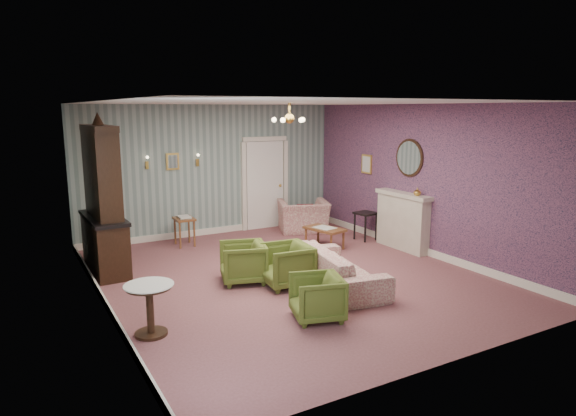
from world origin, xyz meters
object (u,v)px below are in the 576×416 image
sofa_chintz (340,261)px  wingback_chair (303,211)px  dresser (102,195)px  pedestal_table (150,310)px  olive_chair_a (317,295)px  olive_chair_c (243,260)px  coffee_table (324,238)px  olive_chair_b (286,263)px  fireplace (403,221)px  side_table_black (365,226)px

sofa_chintz → wingback_chair: wingback_chair is taller
dresser → pedestal_table: 3.15m
olive_chair_a → olive_chair_c: bearing=-156.0°
wingback_chair → coffee_table: bearing=96.6°
olive_chair_a → olive_chair_b: 1.40m
olive_chair_c → dresser: bearing=-115.6°
fireplace → side_table_black: (-0.21, 0.93, -0.27)m
sofa_chintz → pedestal_table: bearing=105.8°
olive_chair_c → dresser: 2.71m
olive_chair_b → pedestal_table: size_ratio=1.12×
olive_chair_c → side_table_black: bearing=126.2°
olive_chair_a → olive_chair_b: bearing=-175.2°
dresser → side_table_black: (5.30, -0.52, -1.04)m
olive_chair_c → coffee_table: size_ratio=0.88×
fireplace → olive_chair_b: bearing=-166.1°
olive_chair_c → side_table_black: (3.45, 1.19, -0.06)m
olive_chair_b → sofa_chintz: sofa_chintz is taller
olive_chair_a → olive_chair_c: size_ratio=0.92×
olive_chair_a → coffee_table: olive_chair_a is taller
olive_chair_c → coffee_table: olive_chair_c is taller
olive_chair_a → wingback_chair: 5.04m
coffee_table → sofa_chintz: bearing=-117.2°
sofa_chintz → fireplace: 2.66m
pedestal_table → olive_chair_b: bearing=17.7°
coffee_table → pedestal_table: pedestal_table is taller
olive_chair_b → olive_chair_c: size_ratio=1.04×
sofa_chintz → coffee_table: (1.04, 2.03, -0.19)m
olive_chair_c → sofa_chintz: sofa_chintz is taller
olive_chair_b → dresser: size_ratio=0.28×
fireplace → side_table_black: size_ratio=2.28×
wingback_chair → coffee_table: 1.50m
wingback_chair → fireplace: (0.97, -2.26, 0.10)m
olive_chair_c → sofa_chintz: (1.29, -0.93, 0.03)m
olive_chair_a → side_table_black: olive_chair_a is taller
olive_chair_c → wingback_chair: (2.69, 2.53, 0.12)m
fireplace → olive_chair_c: bearing=-175.9°
sofa_chintz → wingback_chair: 3.73m
sofa_chintz → olive_chair_c: bearing=63.8°
coffee_table → side_table_black: 1.13m
side_table_black → pedestal_table: bearing=-155.1°
coffee_table → side_table_black: side_table_black is taller
wingback_chair → fireplace: size_ratio=0.79×
dresser → coffee_table: (4.18, -0.62, -1.13)m
coffee_table → dresser: bearing=171.6°
side_table_black → olive_chair_c: bearing=-160.9°
dresser → fireplace: 5.75m
olive_chair_a → dresser: (-2.09, 3.59, 1.01)m
side_table_black → pedestal_table: pedestal_table is taller
olive_chair_a → side_table_black: size_ratio=1.09×
coffee_table → olive_chair_a: bearing=-125.1°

